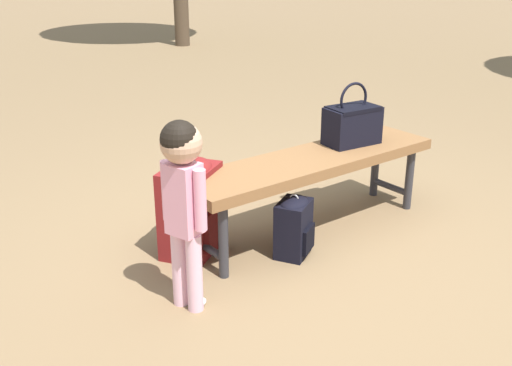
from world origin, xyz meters
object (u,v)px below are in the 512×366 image
at_px(child_standing, 183,187).
at_px(backpack_large, 191,205).
at_px(backpack_small, 294,225).
at_px(handbag, 352,123).
at_px(park_bench, 311,166).

bearing_deg(child_standing, backpack_large, -134.29).
height_order(child_standing, backpack_small, child_standing).
relative_size(backpack_large, backpack_small, 1.58).
height_order(child_standing, backpack_large, child_standing).
bearing_deg(handbag, backpack_small, 8.33).
xyz_separation_m(child_standing, backpack_small, (-0.72, 0.04, -0.41)).
relative_size(handbag, child_standing, 0.42).
bearing_deg(backpack_large, handbag, 161.51).
relative_size(park_bench, child_standing, 1.86).
distance_m(child_standing, backpack_large, 0.62).
distance_m(park_bench, backpack_large, 0.72).
bearing_deg(backpack_small, backpack_large, -51.41).
bearing_deg(backpack_large, backpack_small, 128.59).
bearing_deg(backpack_large, park_bench, 154.58).
bearing_deg(backpack_small, handbag, -171.67).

